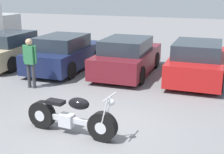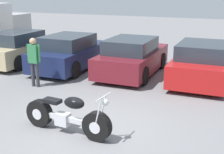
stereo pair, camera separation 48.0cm
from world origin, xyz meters
name	(u,v)px [view 1 (the left image)]	position (x,y,z in m)	size (l,w,h in m)	color
ground_plane	(92,131)	(0.00, 0.00, 0.00)	(60.00, 60.00, 0.00)	slate
motorcycle	(70,117)	(-0.41, -0.30, 0.43)	(2.34, 0.67, 1.09)	black
parked_car_champagne	(12,49)	(-6.04, 5.09, 0.68)	(1.93, 4.16, 1.45)	#C6B284
parked_car_navy	(65,53)	(-3.37, 5.05, 0.68)	(1.93, 4.16, 1.45)	#19234C
parked_car_maroon	(127,57)	(-0.69, 5.25, 0.68)	(1.93, 4.16, 1.45)	maroon
parked_car_red	(197,62)	(1.98, 5.32, 0.68)	(1.93, 4.16, 1.45)	red
person_standing	(30,59)	(-3.26, 2.41, 1.02)	(0.52, 0.23, 1.71)	#38383D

